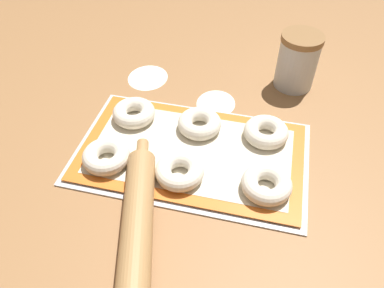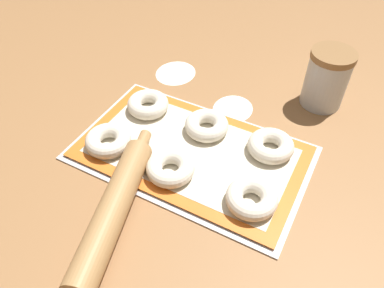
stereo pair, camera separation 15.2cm
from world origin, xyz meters
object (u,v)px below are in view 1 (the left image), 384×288
(bagel_back_right, at_px, (266,132))
(flour_canister, at_px, (297,61))
(baking_tray, at_px, (192,152))
(bagel_back_left, at_px, (134,113))
(rolling_pin, at_px, (137,225))
(bagel_front_left, at_px, (106,156))
(bagel_front_right, at_px, (266,184))
(bagel_back_center, at_px, (199,123))
(bagel_front_center, at_px, (180,171))

(bagel_back_right, height_order, flour_canister, flour_canister)
(baking_tray, xyz_separation_m, bagel_back_left, (-0.16, 0.07, 0.02))
(bagel_back_right, height_order, rolling_pin, rolling_pin)
(bagel_front_left, height_order, bagel_back_right, same)
(bagel_front_right, xyz_separation_m, rolling_pin, (-0.23, -0.15, 0.00))
(bagel_back_center, xyz_separation_m, rolling_pin, (-0.05, -0.30, 0.00))
(baking_tray, distance_m, flour_canister, 0.39)
(bagel_front_center, distance_m, bagel_back_right, 0.23)
(bagel_back_center, height_order, flour_canister, flour_canister)
(baking_tray, distance_m, bagel_front_left, 0.19)
(bagel_back_center, bearing_deg, bagel_back_right, 2.68)
(bagel_front_right, relative_size, flour_canister, 0.69)
(bagel_back_left, height_order, flour_canister, flour_canister)
(bagel_front_left, relative_size, bagel_front_center, 1.00)
(bagel_front_left, xyz_separation_m, bagel_front_right, (0.35, 0.00, 0.00))
(bagel_front_left, xyz_separation_m, bagel_back_left, (0.01, 0.15, 0.00))
(baking_tray, relative_size, bagel_front_right, 5.03)
(bagel_front_center, distance_m, bagel_back_left, 0.22)
(bagel_back_center, relative_size, bagel_back_right, 1.00)
(bagel_front_right, xyz_separation_m, bagel_back_left, (-0.34, 0.15, 0.00))
(bagel_back_right, xyz_separation_m, flour_canister, (0.05, 0.24, 0.05))
(baking_tray, bearing_deg, rolling_pin, -102.25)
(bagel_front_center, relative_size, bagel_back_left, 1.00)
(bagel_front_center, xyz_separation_m, flour_canister, (0.22, 0.41, 0.05))
(baking_tray, xyz_separation_m, bagel_front_center, (-0.01, -0.08, 0.02))
(bagel_front_center, height_order, rolling_pin, rolling_pin)
(bagel_front_center, bearing_deg, rolling_pin, -106.53)
(bagel_back_right, bearing_deg, bagel_back_center, -177.32)
(bagel_front_left, bearing_deg, bagel_back_right, 25.55)
(flour_canister, bearing_deg, bagel_front_center, -118.32)
(baking_tray, bearing_deg, bagel_back_right, 26.32)
(bagel_front_right, relative_size, rolling_pin, 0.25)
(baking_tray, height_order, bagel_front_center, bagel_front_center)
(baking_tray, bearing_deg, bagel_front_right, -23.78)
(bagel_back_left, relative_size, bagel_back_center, 1.00)
(bagel_front_center, bearing_deg, bagel_back_left, 135.34)
(bagel_front_center, relative_size, bagel_back_center, 1.00)
(baking_tray, xyz_separation_m, flour_canister, (0.21, 0.32, 0.07))
(bagel_back_center, xyz_separation_m, bagel_back_right, (0.16, 0.01, 0.00))
(baking_tray, distance_m, bagel_front_center, 0.09)
(bagel_front_right, height_order, bagel_back_left, same)
(bagel_front_center, height_order, flour_canister, flour_canister)
(bagel_back_left, relative_size, flour_canister, 0.69)
(bagel_back_center, bearing_deg, bagel_front_center, -92.98)
(bagel_front_center, bearing_deg, bagel_front_left, 178.71)
(bagel_front_left, height_order, bagel_back_center, same)
(bagel_front_right, height_order, bagel_back_center, same)
(bagel_front_center, distance_m, rolling_pin, 0.15)
(bagel_back_right, bearing_deg, baking_tray, -153.68)
(bagel_front_left, distance_m, bagel_front_right, 0.35)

